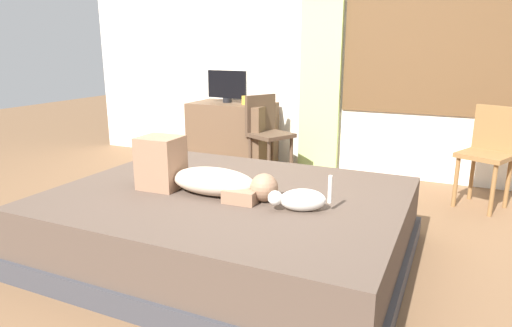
# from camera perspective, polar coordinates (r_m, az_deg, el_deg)

# --- Properties ---
(ground_plane) EXTENTS (16.00, 16.00, 0.00)m
(ground_plane) POSITION_cam_1_polar(r_m,az_deg,el_deg) (3.06, -2.48, -11.51)
(ground_plane) COLOR brown
(back_wall_with_window) EXTENTS (6.40, 0.14, 2.90)m
(back_wall_with_window) POSITION_cam_1_polar(r_m,az_deg,el_deg) (4.97, 10.78, 15.56)
(back_wall_with_window) COLOR silver
(back_wall_with_window) RESTS_ON ground
(bed) EXTENTS (2.23, 1.76, 0.45)m
(bed) POSITION_cam_1_polar(r_m,az_deg,el_deg) (2.97, -3.41, -7.73)
(bed) COLOR #38383D
(bed) RESTS_ON ground
(person_lying) EXTENTS (0.94, 0.30, 0.34)m
(person_lying) POSITION_cam_1_polar(r_m,az_deg,el_deg) (2.86, -7.18, -1.49)
(person_lying) COLOR #CCB299
(person_lying) RESTS_ON bed
(cat) EXTENTS (0.34, 0.20, 0.21)m
(cat) POSITION_cam_1_polar(r_m,az_deg,el_deg) (2.54, 5.54, -4.57)
(cat) COLOR silver
(cat) RESTS_ON bed
(desk) EXTENTS (0.90, 0.56, 0.74)m
(desk) POSITION_cam_1_polar(r_m,az_deg,el_deg) (5.09, -2.98, 3.57)
(desk) COLOR brown
(desk) RESTS_ON ground
(tv_monitor) EXTENTS (0.48, 0.10, 0.35)m
(tv_monitor) POSITION_cam_1_polar(r_m,az_deg,el_deg) (5.04, -3.70, 9.79)
(tv_monitor) COLOR black
(tv_monitor) RESTS_ON desk
(cup) EXTENTS (0.07, 0.07, 0.09)m
(cup) POSITION_cam_1_polar(r_m,az_deg,el_deg) (4.87, -1.43, 8.04)
(cup) COLOR gold
(cup) RESTS_ON desk
(chair_by_desk) EXTENTS (0.51, 0.51, 0.86)m
(chair_by_desk) POSITION_cam_1_polar(r_m,az_deg,el_deg) (4.69, 1.34, 4.34)
(chair_by_desk) COLOR #4C3828
(chair_by_desk) RESTS_ON ground
(chair_spare) EXTENTS (0.50, 0.50, 0.86)m
(chair_spare) POSITION_cam_1_polar(r_m,az_deg,el_deg) (4.29, 27.54, 1.69)
(chair_spare) COLOR brown
(chair_spare) RESTS_ON ground
(curtain_left) EXTENTS (0.44, 0.06, 2.58)m
(curtain_left) POSITION_cam_1_polar(r_m,az_deg,el_deg) (4.90, 8.28, 13.88)
(curtain_left) COLOR #ADCC75
(curtain_left) RESTS_ON ground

